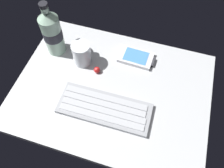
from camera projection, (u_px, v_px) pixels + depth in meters
ground_plane at (112, 91)px, 75.29cm from camera, size 64.00×48.00×2.80cm
keyboard at (103, 108)px, 70.06cm from camera, size 29.16×11.42×1.70cm
handheld_device at (136, 57)px, 80.40cm from camera, size 13.02×8.09×1.50cm
juice_cup at (82, 54)px, 77.09cm from camera, size 6.40×6.40×8.50cm
water_bottle at (52, 32)px, 75.52cm from camera, size 6.73×6.73×20.80cm
trackball_mouse at (97, 70)px, 77.15cm from camera, size 2.20×2.20×2.20cm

